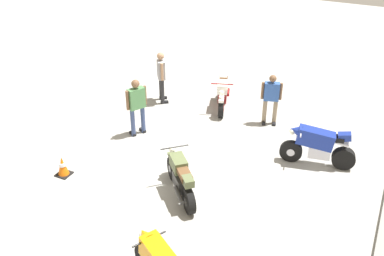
{
  "coord_description": "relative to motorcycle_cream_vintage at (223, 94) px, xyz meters",
  "views": [
    {
      "loc": [
        8.54,
        4.04,
        6.67
      ],
      "look_at": [
        -0.81,
        -0.58,
        0.75
      ],
      "focal_mm": 41.41,
      "sensor_mm": 36.0,
      "label": 1
    }
  ],
  "objects": [
    {
      "name": "person_in_green_shirt",
      "position": [
        2.74,
        -1.54,
        0.52
      ],
      "size": [
        0.64,
        0.48,
        1.75
      ],
      "rotation": [
        0.0,
        0.0,
        4.24
      ],
      "color": "#384772",
      "rests_on": "ground"
    },
    {
      "name": "ground_plane",
      "position": [
        3.72,
        0.9,
        -0.49
      ],
      "size": [
        40.0,
        40.0,
        0.0
      ],
      "primitive_type": "plane",
      "color": "#9E9E99"
    },
    {
      "name": "person_in_blue_shirt",
      "position": [
        0.38,
        1.73,
        0.42
      ],
      "size": [
        0.43,
        0.62,
        1.61
      ],
      "rotation": [
        0.0,
        0.0,
        0.34
      ],
      "color": "gray",
      "rests_on": "ground"
    },
    {
      "name": "person_in_gray_shirt",
      "position": [
        0.5,
        -2.01,
        0.52
      ],
      "size": [
        0.59,
        0.52,
        1.74
      ],
      "rotation": [
        0.0,
        0.0,
        2.22
      ],
      "color": "#262628",
      "rests_on": "ground"
    },
    {
      "name": "motorcycle_olive_vintage",
      "position": [
        4.76,
        0.93,
        0.0
      ],
      "size": [
        1.51,
        1.47,
        1.07
      ],
      "rotation": [
        0.0,
        0.0,
        3.91
      ],
      "color": "black",
      "rests_on": "ground"
    },
    {
      "name": "motorcycle_cream_vintage",
      "position": [
        0.0,
        0.0,
        0.0
      ],
      "size": [
        1.89,
        0.9,
        1.07
      ],
      "rotation": [
        0.0,
        0.0,
        0.34
      ],
      "color": "black",
      "rests_on": "ground"
    },
    {
      "name": "traffic_cone",
      "position": [
        5.37,
        -2.15,
        -0.23
      ],
      "size": [
        0.36,
        0.36,
        0.53
      ],
      "color": "black",
      "rests_on": "ground"
    },
    {
      "name": "motorcycle_blue_sportbike",
      "position": [
        2.02,
        3.54,
        0.11
      ],
      "size": [
        0.74,
        1.95,
        1.14
      ],
      "rotation": [
        0.0,
        0.0,
        4.91
      ],
      "color": "black",
      "rests_on": "ground"
    }
  ]
}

